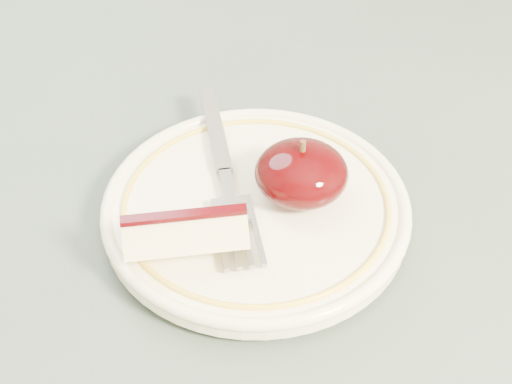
# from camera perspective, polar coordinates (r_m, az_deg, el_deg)

# --- Properties ---
(table) EXTENTS (0.90, 0.90, 0.75)m
(table) POSITION_cam_1_polar(r_m,az_deg,el_deg) (0.54, -2.29, -12.47)
(table) COLOR brown
(table) RESTS_ON ground
(plate) EXTENTS (0.21, 0.21, 0.02)m
(plate) POSITION_cam_1_polar(r_m,az_deg,el_deg) (0.49, 0.00, -1.19)
(plate) COLOR #F5EECE
(plate) RESTS_ON table
(apple_half) EXTENTS (0.06, 0.06, 0.05)m
(apple_half) POSITION_cam_1_polar(r_m,az_deg,el_deg) (0.48, 3.65, 1.51)
(apple_half) COLOR black
(apple_half) RESTS_ON plate
(apple_wedge) EXTENTS (0.08, 0.05, 0.04)m
(apple_wedge) POSITION_cam_1_polar(r_m,az_deg,el_deg) (0.45, -5.63, -3.45)
(apple_wedge) COLOR #FAECB8
(apple_wedge) RESTS_ON plate
(fork) EXTENTS (0.07, 0.19, 0.00)m
(fork) POSITION_cam_1_polar(r_m,az_deg,el_deg) (0.51, -2.51, 1.59)
(fork) COLOR gray
(fork) RESTS_ON plate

